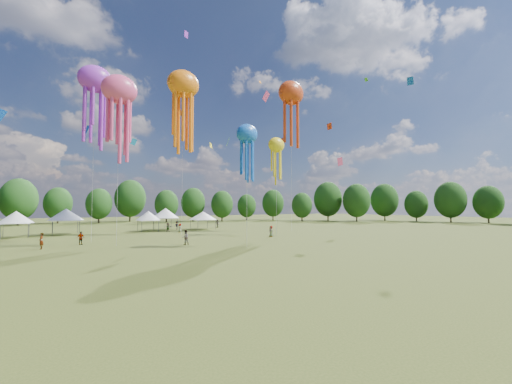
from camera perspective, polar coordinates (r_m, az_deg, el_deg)
ground at (r=19.82m, az=34.23°, el=-16.06°), size 300.00×300.00×0.00m
spectator_near at (r=40.69m, az=-12.65°, el=-8.03°), size 0.88×0.69×1.81m
spectators_far at (r=59.17m, az=-13.53°, el=-6.37°), size 33.41×24.96×1.82m
festival_tents at (r=64.26m, az=-21.80°, el=-3.88°), size 36.74×9.50×4.46m
show_kites at (r=54.31m, az=-7.80°, el=14.97°), size 39.65×21.98×29.61m
small_kites at (r=59.26m, az=-12.86°, el=23.65°), size 73.48×56.13×45.98m
treeline at (r=71.24m, az=-22.50°, el=-1.03°), size 201.57×95.24×13.43m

